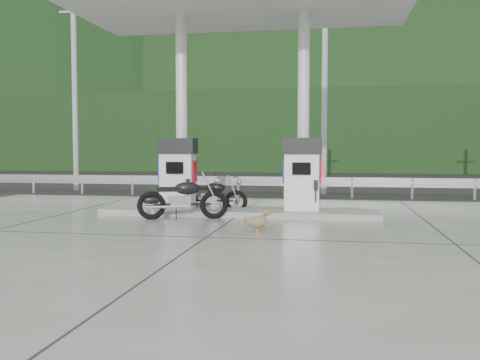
% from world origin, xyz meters
% --- Properties ---
extents(ground, '(160.00, 160.00, 0.00)m').
position_xyz_m(ground, '(0.00, 0.00, 0.00)').
color(ground, black).
rests_on(ground, ground).
extents(forecourt_apron, '(18.00, 14.00, 0.02)m').
position_xyz_m(forecourt_apron, '(0.00, 0.00, 0.01)').
color(forecourt_apron, slate).
rests_on(forecourt_apron, ground).
extents(pump_island, '(7.00, 1.40, 0.15)m').
position_xyz_m(pump_island, '(0.00, 2.50, 0.10)').
color(pump_island, gray).
rests_on(pump_island, forecourt_apron).
extents(gas_pump_left, '(0.95, 0.55, 1.80)m').
position_xyz_m(gas_pump_left, '(-1.60, 2.50, 1.07)').
color(gas_pump_left, silver).
rests_on(gas_pump_left, pump_island).
extents(gas_pump_right, '(0.95, 0.55, 1.80)m').
position_xyz_m(gas_pump_right, '(1.60, 2.50, 1.07)').
color(gas_pump_right, silver).
rests_on(gas_pump_right, pump_island).
extents(canopy_column_left, '(0.30, 0.30, 5.00)m').
position_xyz_m(canopy_column_left, '(-1.60, 2.90, 2.67)').
color(canopy_column_left, silver).
rests_on(canopy_column_left, pump_island).
extents(canopy_column_right, '(0.30, 0.30, 5.00)m').
position_xyz_m(canopy_column_right, '(1.60, 2.90, 2.67)').
color(canopy_column_right, silver).
rests_on(canopy_column_right, pump_island).
extents(canopy_roof, '(8.50, 5.00, 0.40)m').
position_xyz_m(canopy_roof, '(0.00, 2.50, 5.37)').
color(canopy_roof, silver).
rests_on(canopy_roof, canopy_column_left).
extents(guardrail, '(26.00, 0.16, 1.42)m').
position_xyz_m(guardrail, '(0.00, 8.00, 0.71)').
color(guardrail, '#9EA0A5').
rests_on(guardrail, ground).
extents(road, '(60.00, 7.00, 0.01)m').
position_xyz_m(road, '(0.00, 11.50, 0.00)').
color(road, black).
rests_on(road, ground).
extents(utility_pole_a, '(0.22, 0.22, 8.00)m').
position_xyz_m(utility_pole_a, '(-8.00, 9.50, 4.00)').
color(utility_pole_a, '#979893').
rests_on(utility_pole_a, ground).
extents(utility_pole_b, '(0.22, 0.22, 8.00)m').
position_xyz_m(utility_pole_b, '(2.00, 9.50, 4.00)').
color(utility_pole_b, '#979893').
rests_on(utility_pole_b, ground).
extents(tree_band, '(80.00, 6.00, 6.00)m').
position_xyz_m(tree_band, '(0.00, 30.00, 3.00)').
color(tree_band, black).
rests_on(tree_band, ground).
extents(forested_hills, '(100.00, 40.00, 140.00)m').
position_xyz_m(forested_hills, '(0.00, 60.00, 0.00)').
color(forested_hills, black).
rests_on(forested_hills, ground).
extents(motorcycle_left, '(1.80, 0.63, 0.85)m').
position_xyz_m(motorcycle_left, '(-0.81, 2.95, 0.44)').
color(motorcycle_left, black).
rests_on(motorcycle_left, forecourt_apron).
extents(motorcycle_right, '(2.12, 1.19, 0.96)m').
position_xyz_m(motorcycle_right, '(-1.18, 1.51, 0.50)').
color(motorcycle_right, black).
rests_on(motorcycle_right, forecourt_apron).
extents(duck, '(0.57, 0.28, 0.40)m').
position_xyz_m(duck, '(0.85, -0.20, 0.22)').
color(duck, brown).
rests_on(duck, forecourt_apron).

